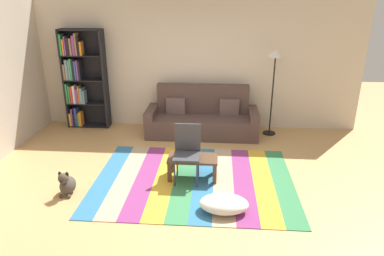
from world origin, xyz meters
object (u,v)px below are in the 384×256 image
Objects in this scene: couch at (202,118)px; dog at (67,184)px; folding_chair at (187,148)px; coffee_table at (193,161)px; pouf at (224,204)px; tv_remote at (195,156)px; standing_lamp at (275,64)px; bookshelf at (80,79)px.

couch is 3.13m from dog.
coffee_table is at bearing 65.23° from folding_chair.
pouf is at bearing -17.91° from folding_chair.
couch reaches higher than pouf.
couch is 15.07× the size of tv_remote.
standing_lamp is at bearing 53.87° from coffee_table.
couch is 2.51× the size of folding_chair.
coffee_table is 0.09m from tv_remote.
couch is 2.73m from bookshelf.
coffee_table is 0.86× the size of folding_chair.
tv_remote is 0.22m from folding_chair.
dog is at bearing -126.33° from couch.
bookshelf is 2.32× the size of folding_chair.
couch is at bearing 124.48° from folding_chair.
standing_lamp is (0.98, 2.91, 1.34)m from pouf.
bookshelf is (-2.62, 0.28, 0.72)m from couch.
pouf is at bearing -45.28° from bookshelf.
pouf is at bearing -61.70° from coffee_table.
bookshelf is at bearing 178.18° from tv_remote.
coffee_table is at bearing -91.67° from couch.
bookshelf is at bearing 139.66° from coffee_table.
folding_chair reaches higher than tv_remote.
folding_chair reaches higher than pouf.
coffee_table is 2.74m from standing_lamp.
standing_lamp reaches higher than dog.
bookshelf reaches higher than standing_lamp.
coffee_table is (2.56, -2.18, -0.76)m from bookshelf.
tv_remote is (1.83, 0.65, 0.21)m from dog.
coffee_table is (-0.06, -1.90, -0.04)m from couch.
tv_remote reaches higher than coffee_table.
tv_remote is (0.04, 0.03, 0.08)m from coffee_table.
pouf is 0.38× the size of standing_lamp.
dog is at bearing -141.14° from standing_lamp.
dog reaches higher than pouf.
couch is 1.30× the size of standing_lamp.
pouf is 0.74× the size of folding_chair.
dog reaches higher than coffee_table.
couch reaches higher than coffee_table.
bookshelf reaches higher than dog.
couch is at bearing -175.58° from standing_lamp.
bookshelf is 3.37m from folding_chair.
bookshelf is at bearing 134.72° from pouf.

